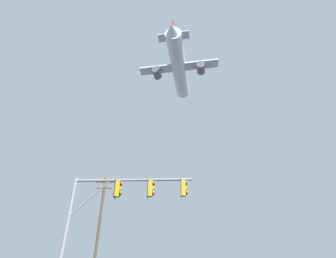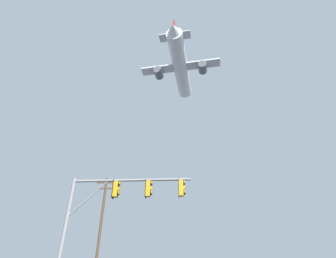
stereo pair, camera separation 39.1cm
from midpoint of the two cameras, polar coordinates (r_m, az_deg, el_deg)
name	(u,v)px [view 2 (the right image)]	position (r m, az deg, el deg)	size (l,w,h in m)	color
signal_pole_near	(118,201)	(14.50, -11.08, -16.49)	(7.04, 0.60, 6.23)	gray
utility_pole	(101,223)	(28.73, -15.21, -20.82)	(2.20, 0.28, 10.64)	brown
airplane	(180,67)	(56.89, 3.17, 14.39)	(17.92, 23.19, 6.32)	white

